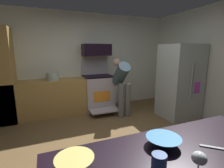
{
  "coord_description": "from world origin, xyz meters",
  "views": [
    {
      "loc": [
        -0.96,
        -2.25,
        1.61
      ],
      "look_at": [
        0.08,
        0.3,
        1.05
      ],
      "focal_mm": 26.47,
      "sensor_mm": 36.0,
      "label": 1
    }
  ],
  "objects_px": {
    "oven_range": "(98,92)",
    "refrigerator": "(180,82)",
    "microwave": "(96,50)",
    "stock_pot": "(53,76)",
    "person_cook": "(122,82)",
    "mixing_bowl_prep": "(163,141)",
    "mixing_bowl_large": "(75,163)",
    "mug_coffee": "(159,162)",
    "wine_glass_near": "(199,159)"
  },
  "relations": [
    {
      "from": "mixing_bowl_large",
      "to": "stock_pot",
      "type": "relative_size",
      "value": 0.82
    },
    {
      "from": "microwave",
      "to": "person_cook",
      "type": "bearing_deg",
      "value": -56.99
    },
    {
      "from": "refrigerator",
      "to": "stock_pot",
      "type": "relative_size",
      "value": 5.92
    },
    {
      "from": "oven_range",
      "to": "refrigerator",
      "type": "xyz_separation_m",
      "value": [
        1.68,
        -1.21,
        0.37
      ]
    },
    {
      "from": "refrigerator",
      "to": "mixing_bowl_large",
      "type": "xyz_separation_m",
      "value": [
        -2.86,
        -2.1,
        0.06
      ]
    },
    {
      "from": "person_cook",
      "to": "stock_pot",
      "type": "relative_size",
      "value": 4.76
    },
    {
      "from": "mixing_bowl_prep",
      "to": "wine_glass_near",
      "type": "relative_size",
      "value": 1.56
    },
    {
      "from": "person_cook",
      "to": "oven_range",
      "type": "bearing_deg",
      "value": 127.13
    },
    {
      "from": "mixing_bowl_large",
      "to": "refrigerator",
      "type": "bearing_deg",
      "value": 36.27
    },
    {
      "from": "mixing_bowl_prep",
      "to": "mixing_bowl_large",
      "type": "bearing_deg",
      "value": -179.48
    },
    {
      "from": "person_cook",
      "to": "mixing_bowl_prep",
      "type": "relative_size",
      "value": 5.31
    },
    {
      "from": "person_cook",
      "to": "refrigerator",
      "type": "bearing_deg",
      "value": -27.01
    },
    {
      "from": "refrigerator",
      "to": "mixing_bowl_prep",
      "type": "distance_m",
      "value": 3.03
    },
    {
      "from": "mug_coffee",
      "to": "stock_pot",
      "type": "bearing_deg",
      "value": 97.03
    },
    {
      "from": "mixing_bowl_large",
      "to": "stock_pot",
      "type": "distance_m",
      "value": 3.32
    },
    {
      "from": "refrigerator",
      "to": "person_cook",
      "type": "xyz_separation_m",
      "value": [
        -1.24,
        0.63,
        -0.03
      ]
    },
    {
      "from": "oven_range",
      "to": "microwave",
      "type": "bearing_deg",
      "value": 90.0
    },
    {
      "from": "refrigerator",
      "to": "mixing_bowl_large",
      "type": "height_order",
      "value": "refrigerator"
    },
    {
      "from": "refrigerator",
      "to": "mixing_bowl_large",
      "type": "distance_m",
      "value": 3.55
    },
    {
      "from": "microwave",
      "to": "stock_pot",
      "type": "distance_m",
      "value": 1.31
    },
    {
      "from": "mixing_bowl_large",
      "to": "wine_glass_near",
      "type": "relative_size",
      "value": 1.42
    },
    {
      "from": "mug_coffee",
      "to": "person_cook",
      "type": "bearing_deg",
      "value": 68.64
    },
    {
      "from": "mixing_bowl_prep",
      "to": "mug_coffee",
      "type": "height_order",
      "value": "mug_coffee"
    },
    {
      "from": "person_cook",
      "to": "mug_coffee",
      "type": "height_order",
      "value": "person_cook"
    },
    {
      "from": "oven_range",
      "to": "wine_glass_near",
      "type": "height_order",
      "value": "oven_range"
    },
    {
      "from": "mixing_bowl_prep",
      "to": "mug_coffee",
      "type": "distance_m",
      "value": 0.28
    },
    {
      "from": "oven_range",
      "to": "wine_glass_near",
      "type": "xyz_separation_m",
      "value": [
        -0.56,
        -3.65,
        0.52
      ]
    },
    {
      "from": "refrigerator",
      "to": "mug_coffee",
      "type": "bearing_deg",
      "value": -136.14
    },
    {
      "from": "microwave",
      "to": "mixing_bowl_prep",
      "type": "bearing_deg",
      "value": -98.59
    },
    {
      "from": "mixing_bowl_prep",
      "to": "mug_coffee",
      "type": "relative_size",
      "value": 2.65
    },
    {
      "from": "mixing_bowl_prep",
      "to": "person_cook",
      "type": "bearing_deg",
      "value": 70.84
    },
    {
      "from": "microwave",
      "to": "mixing_bowl_prep",
      "type": "relative_size",
      "value": 2.79
    },
    {
      "from": "mug_coffee",
      "to": "mixing_bowl_prep",
      "type": "bearing_deg",
      "value": 45.65
    },
    {
      "from": "microwave",
      "to": "mixing_bowl_large",
      "type": "relative_size",
      "value": 3.06
    },
    {
      "from": "mixing_bowl_large",
      "to": "mug_coffee",
      "type": "bearing_deg",
      "value": -22.58
    },
    {
      "from": "stock_pot",
      "to": "microwave",
      "type": "bearing_deg",
      "value": 4.0
    },
    {
      "from": "oven_range",
      "to": "stock_pot",
      "type": "xyz_separation_m",
      "value": [
        -1.15,
        0.01,
        0.49
      ]
    },
    {
      "from": "microwave",
      "to": "stock_pot",
      "type": "bearing_deg",
      "value": -176.0
    },
    {
      "from": "mixing_bowl_large",
      "to": "wine_glass_near",
      "type": "bearing_deg",
      "value": -28.93
    },
    {
      "from": "mixing_bowl_large",
      "to": "mug_coffee",
      "type": "height_order",
      "value": "mug_coffee"
    },
    {
      "from": "refrigerator",
      "to": "stock_pot",
      "type": "distance_m",
      "value": 3.08
    },
    {
      "from": "microwave",
      "to": "stock_pot",
      "type": "height_order",
      "value": "microwave"
    },
    {
      "from": "mixing_bowl_prep",
      "to": "oven_range",
      "type": "bearing_deg",
      "value": 81.16
    },
    {
      "from": "oven_range",
      "to": "refrigerator",
      "type": "height_order",
      "value": "refrigerator"
    },
    {
      "from": "person_cook",
      "to": "mixing_bowl_large",
      "type": "height_order",
      "value": "person_cook"
    },
    {
      "from": "microwave",
      "to": "mixing_bowl_large",
      "type": "bearing_deg",
      "value": -109.17
    },
    {
      "from": "mixing_bowl_prep",
      "to": "wine_glass_near",
      "type": "bearing_deg",
      "value": -98.04
    },
    {
      "from": "microwave",
      "to": "wine_glass_near",
      "type": "xyz_separation_m",
      "value": [
        -0.56,
        -3.75,
        -0.6
      ]
    },
    {
      "from": "wine_glass_near",
      "to": "mixing_bowl_prep",
      "type": "bearing_deg",
      "value": 81.96
    },
    {
      "from": "refrigerator",
      "to": "person_cook",
      "type": "bearing_deg",
      "value": 152.99
    }
  ]
}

